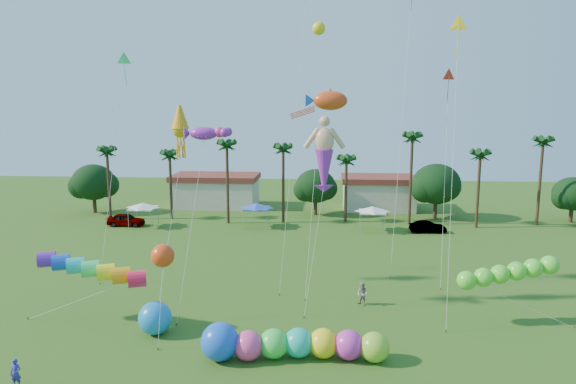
# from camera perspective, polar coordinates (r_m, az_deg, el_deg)

# --- Properties ---
(tree_line) EXTENTS (69.46, 8.91, 11.00)m
(tree_line) POSITION_cam_1_polar(r_m,az_deg,el_deg) (69.19, 5.19, 0.73)
(tree_line) COLOR #3A2819
(tree_line) RESTS_ON ground
(buildings_row) EXTENTS (35.00, 7.00, 4.00)m
(buildings_row) POSITION_cam_1_polar(r_m,az_deg,el_deg) (75.70, 0.07, -0.22)
(buildings_row) COLOR beige
(buildings_row) RESTS_ON ground
(tent_row) EXTENTS (31.00, 4.00, 0.60)m
(tent_row) POSITION_cam_1_polar(r_m,az_deg,el_deg) (62.51, -3.57, -1.62)
(tent_row) COLOR white
(tent_row) RESTS_ON ground
(car_a) EXTENTS (4.69, 1.91, 1.59)m
(car_a) POSITION_cam_1_polar(r_m,az_deg,el_deg) (67.28, -17.58, -2.95)
(car_a) COLOR #4C4C54
(car_a) RESTS_ON ground
(car_b) EXTENTS (4.27, 1.68, 1.38)m
(car_b) POSITION_cam_1_polar(r_m,az_deg,el_deg) (62.99, 15.27, -3.77)
(car_b) COLOR #4C4C54
(car_b) RESTS_ON ground
(spectator_a) EXTENTS (0.60, 0.42, 1.57)m
(spectator_a) POSITION_cam_1_polar(r_m,az_deg,el_deg) (32.27, -28.00, -17.35)
(spectator_a) COLOR #302FA4
(spectator_a) RESTS_ON ground
(spectator_b) EXTENTS (1.08, 1.06, 1.76)m
(spectator_b) POSITION_cam_1_polar(r_m,az_deg,el_deg) (39.60, 8.26, -11.14)
(spectator_b) COLOR #A49388
(spectator_b) RESTS_ON ground
(caterpillar_inflatable) EXTENTS (11.14, 2.87, 2.26)m
(caterpillar_inflatable) POSITION_cam_1_polar(r_m,az_deg,el_deg) (31.52, -0.04, -16.51)
(caterpillar_inflatable) COLOR #F8418D
(caterpillar_inflatable) RESTS_ON ground
(blue_ball) EXTENTS (2.19, 2.19, 2.19)m
(blue_ball) POSITION_cam_1_polar(r_m,az_deg,el_deg) (35.63, -14.55, -13.40)
(blue_ball) COLOR #177FD6
(blue_ball) RESTS_ON ground
(rainbow_tube) EXTENTS (10.54, 2.78, 4.13)m
(rainbow_tube) POSITION_cam_1_polar(r_m,az_deg,el_deg) (36.33, -19.44, -9.01)
(rainbow_tube) COLOR #F41B44
(rainbow_tube) RESTS_ON ground
(green_worm) EXTENTS (10.80, 2.15, 3.88)m
(green_worm) POSITION_cam_1_polar(r_m,az_deg,el_deg) (37.31, 19.22, -9.26)
(green_worm) COLOR #55E031
(green_worm) RESTS_ON ground
(orange_ball_kite) EXTENTS (1.46, 1.46, 6.54)m
(orange_ball_kite) POSITION_cam_1_polar(r_m,az_deg,el_deg) (32.21, -13.75, -6.90)
(orange_ball_kite) COLOR #F24013
(orange_ball_kite) RESTS_ON ground
(merman_kite) EXTENTS (2.56, 4.26, 13.61)m
(merman_kite) POSITION_cam_1_polar(r_m,az_deg,el_deg) (37.69, 4.04, 3.62)
(merman_kite) COLOR #E2A580
(merman_kite) RESTS_ON ground
(fish_kite) EXTENTS (4.28, 5.68, 16.10)m
(fish_kite) POSITION_cam_1_polar(r_m,az_deg,el_deg) (42.21, 4.73, 10.08)
(fish_kite) COLOR red
(fish_kite) RESTS_ON ground
(squid_kite) EXTENTS (1.82, 5.70, 14.96)m
(squid_kite) POSITION_cam_1_polar(r_m,az_deg,el_deg) (42.77, -11.89, 6.78)
(squid_kite) COLOR orange
(squid_kite) RESTS_ON ground
(lobster_kite) EXTENTS (3.91, 5.56, 13.53)m
(lobster_kite) POSITION_cam_1_polar(r_m,az_deg,el_deg) (37.46, -9.34, 6.43)
(lobster_kite) COLOR purple
(lobster_kite) RESTS_ON ground
(delta_kite_red) EXTENTS (1.50, 4.86, 17.98)m
(delta_kite_red) POSITION_cam_1_polar(r_m,az_deg,el_deg) (46.44, 17.42, 11.94)
(delta_kite_red) COLOR red
(delta_kite_red) RESTS_ON ground
(delta_kite_yellow) EXTENTS (1.34, 3.52, 20.75)m
(delta_kite_yellow) POSITION_cam_1_polar(r_m,az_deg,el_deg) (37.16, 18.40, 16.81)
(delta_kite_yellow) COLOR yellow
(delta_kite_yellow) RESTS_ON ground
(delta_kite_green) EXTENTS (2.55, 3.59, 19.31)m
(delta_kite_green) POSITION_cam_1_polar(r_m,az_deg,el_deg) (46.40, -17.78, 13.54)
(delta_kite_green) COLOR #37EB78
(delta_kite_green) RESTS_ON ground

